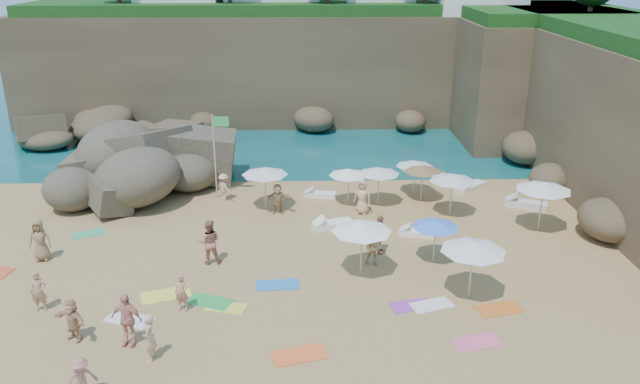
{
  "coord_description": "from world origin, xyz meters",
  "views": [
    {
      "loc": [
        1.32,
        -23.4,
        12.12
      ],
      "look_at": [
        2.0,
        3.0,
        2.0
      ],
      "focal_mm": 35.0,
      "sensor_mm": 36.0,
      "label": 1
    }
  ],
  "objects_px": {
    "parasol_2": "(415,163)",
    "person_stand_1": "(209,242)",
    "parasol_0": "(265,171)",
    "person_stand_5": "(278,199)",
    "person_stand_3": "(380,234)",
    "person_stand_2": "(224,187)",
    "flag_pole": "(217,146)",
    "person_stand_6": "(149,337)",
    "person_stand_0": "(39,291)",
    "lounger_0": "(320,195)",
    "rock_outcrop": "(143,193)",
    "person_stand_4": "(362,197)",
    "parasol_1": "(379,171)"
  },
  "relations": [
    {
      "from": "person_stand_2",
      "to": "person_stand_5",
      "type": "height_order",
      "value": "person_stand_5"
    },
    {
      "from": "person_stand_2",
      "to": "person_stand_4",
      "type": "xyz_separation_m",
      "value": [
        7.06,
        -1.93,
        0.15
      ]
    },
    {
      "from": "person_stand_0",
      "to": "person_stand_4",
      "type": "bearing_deg",
      "value": 29.98
    },
    {
      "from": "parasol_2",
      "to": "person_stand_4",
      "type": "distance_m",
      "value": 4.07
    },
    {
      "from": "parasol_0",
      "to": "lounger_0",
      "type": "distance_m",
      "value": 3.72
    },
    {
      "from": "flag_pole",
      "to": "person_stand_1",
      "type": "distance_m",
      "value": 7.73
    },
    {
      "from": "person_stand_1",
      "to": "person_stand_3",
      "type": "distance_m",
      "value": 7.2
    },
    {
      "from": "person_stand_0",
      "to": "parasol_2",
      "type": "bearing_deg",
      "value": 31.25
    },
    {
      "from": "rock_outcrop",
      "to": "person_stand_1",
      "type": "distance_m",
      "value": 9.58
    },
    {
      "from": "person_stand_1",
      "to": "person_stand_5",
      "type": "bearing_deg",
      "value": -120.56
    },
    {
      "from": "flag_pole",
      "to": "person_stand_0",
      "type": "xyz_separation_m",
      "value": [
        -5.08,
        -11.06,
        -2.1
      ]
    },
    {
      "from": "lounger_0",
      "to": "person_stand_6",
      "type": "bearing_deg",
      "value": -103.02
    },
    {
      "from": "person_stand_4",
      "to": "person_stand_5",
      "type": "relative_size",
      "value": 1.15
    },
    {
      "from": "parasol_0",
      "to": "person_stand_5",
      "type": "bearing_deg",
      "value": -44.28
    },
    {
      "from": "person_stand_2",
      "to": "person_stand_3",
      "type": "distance_m",
      "value": 9.77
    },
    {
      "from": "parasol_0",
      "to": "lounger_0",
      "type": "relative_size",
      "value": 1.38
    },
    {
      "from": "parasol_0",
      "to": "person_stand_6",
      "type": "relative_size",
      "value": 1.42
    },
    {
      "from": "person_stand_0",
      "to": "flag_pole",
      "type": "bearing_deg",
      "value": 60.22
    },
    {
      "from": "flag_pole",
      "to": "lounger_0",
      "type": "xyz_separation_m",
      "value": [
        5.34,
        -0.03,
        -2.75
      ]
    },
    {
      "from": "parasol_2",
      "to": "person_stand_6",
      "type": "distance_m",
      "value": 18.02
    },
    {
      "from": "person_stand_6",
      "to": "lounger_0",
      "type": "bearing_deg",
      "value": 157.76
    },
    {
      "from": "parasol_0",
      "to": "parasol_2",
      "type": "height_order",
      "value": "parasol_0"
    },
    {
      "from": "person_stand_3",
      "to": "person_stand_5",
      "type": "height_order",
      "value": "person_stand_3"
    },
    {
      "from": "person_stand_1",
      "to": "person_stand_6",
      "type": "height_order",
      "value": "person_stand_1"
    },
    {
      "from": "person_stand_0",
      "to": "person_stand_1",
      "type": "distance_m",
      "value": 6.68
    },
    {
      "from": "person_stand_1",
      "to": "person_stand_3",
      "type": "height_order",
      "value": "person_stand_1"
    },
    {
      "from": "person_stand_0",
      "to": "person_stand_3",
      "type": "distance_m",
      "value": 13.49
    },
    {
      "from": "person_stand_5",
      "to": "person_stand_1",
      "type": "bearing_deg",
      "value": -119.61
    },
    {
      "from": "rock_outcrop",
      "to": "parasol_1",
      "type": "relative_size",
      "value": 3.86
    },
    {
      "from": "rock_outcrop",
      "to": "parasol_0",
      "type": "xyz_separation_m",
      "value": [
        6.79,
        -2.35,
        2.01
      ]
    },
    {
      "from": "parasol_0",
      "to": "person_stand_3",
      "type": "xyz_separation_m",
      "value": [
        5.17,
        -5.17,
        -1.12
      ]
    },
    {
      "from": "lounger_0",
      "to": "person_stand_4",
      "type": "distance_m",
      "value": 3.15
    },
    {
      "from": "rock_outcrop",
      "to": "lounger_0",
      "type": "xyz_separation_m",
      "value": [
        9.6,
        -0.79,
        0.13
      ]
    },
    {
      "from": "parasol_1",
      "to": "person_stand_3",
      "type": "distance_m",
      "value": 5.71
    },
    {
      "from": "lounger_0",
      "to": "person_stand_1",
      "type": "distance_m",
      "value": 8.89
    },
    {
      "from": "parasol_2",
      "to": "person_stand_1",
      "type": "xyz_separation_m",
      "value": [
        -9.81,
        -7.77,
        -0.76
      ]
    },
    {
      "from": "parasol_0",
      "to": "person_stand_5",
      "type": "relative_size",
      "value": 1.5
    },
    {
      "from": "lounger_0",
      "to": "person_stand_1",
      "type": "xyz_separation_m",
      "value": [
        -4.8,
        -7.44,
        0.83
      ]
    },
    {
      "from": "person_stand_0",
      "to": "person_stand_4",
      "type": "height_order",
      "value": "person_stand_4"
    },
    {
      "from": "lounger_0",
      "to": "person_stand_5",
      "type": "height_order",
      "value": "person_stand_5"
    },
    {
      "from": "parasol_2",
      "to": "person_stand_0",
      "type": "height_order",
      "value": "parasol_2"
    },
    {
      "from": "person_stand_5",
      "to": "rock_outcrop",
      "type": "bearing_deg",
      "value": 155.12
    },
    {
      "from": "flag_pole",
      "to": "person_stand_0",
      "type": "height_order",
      "value": "flag_pole"
    },
    {
      "from": "person_stand_3",
      "to": "person_stand_6",
      "type": "relative_size",
      "value": 1.08
    },
    {
      "from": "person_stand_2",
      "to": "flag_pole",
      "type": "bearing_deg",
      "value": -8.48
    },
    {
      "from": "person_stand_2",
      "to": "rock_outcrop",
      "type": "bearing_deg",
      "value": 30.41
    },
    {
      "from": "flag_pole",
      "to": "person_stand_3",
      "type": "xyz_separation_m",
      "value": [
        7.7,
        -6.75,
        -2.0
      ]
    },
    {
      "from": "rock_outcrop",
      "to": "parasol_1",
      "type": "xyz_separation_m",
      "value": [
        12.55,
        -1.92,
        1.83
      ]
    },
    {
      "from": "person_stand_0",
      "to": "person_stand_3",
      "type": "bearing_deg",
      "value": 13.51
    },
    {
      "from": "person_stand_3",
      "to": "person_stand_0",
      "type": "bearing_deg",
      "value": 105.63
    }
  ]
}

